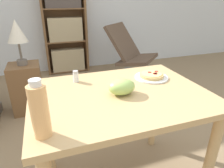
{
  "coord_description": "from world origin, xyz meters",
  "views": [
    {
      "loc": [
        -0.45,
        -1.12,
        1.27
      ],
      "look_at": [
        -0.11,
        -0.14,
        0.81
      ],
      "focal_mm": 32.0,
      "sensor_mm": 36.0,
      "label": 1
    }
  ],
  "objects_px": {
    "pizza_on_plate": "(151,76)",
    "bookshelf": "(65,28)",
    "lounge_chair_far": "(132,62)",
    "side_table": "(27,88)",
    "grape_bunch": "(122,87)",
    "drink_bottle": "(40,111)",
    "table_lamp": "(17,33)",
    "salt_shaker": "(76,76)"
  },
  "relations": [
    {
      "from": "grape_bunch",
      "to": "side_table",
      "type": "xyz_separation_m",
      "value": [
        -0.64,
        1.38,
        -0.51
      ]
    },
    {
      "from": "side_table",
      "to": "table_lamp",
      "type": "relative_size",
      "value": 1.17
    },
    {
      "from": "grape_bunch",
      "to": "table_lamp",
      "type": "xyz_separation_m",
      "value": [
        -0.64,
        1.38,
        0.12
      ]
    },
    {
      "from": "lounge_chair_far",
      "to": "bookshelf",
      "type": "height_order",
      "value": "bookshelf"
    },
    {
      "from": "pizza_on_plate",
      "to": "bookshelf",
      "type": "height_order",
      "value": "bookshelf"
    },
    {
      "from": "lounge_chair_far",
      "to": "grape_bunch",
      "type": "bearing_deg",
      "value": -159.82
    },
    {
      "from": "pizza_on_plate",
      "to": "drink_bottle",
      "type": "relative_size",
      "value": 0.93
    },
    {
      "from": "lounge_chair_far",
      "to": "pizza_on_plate",
      "type": "bearing_deg",
      "value": -154.16
    },
    {
      "from": "table_lamp",
      "to": "lounge_chair_far",
      "type": "bearing_deg",
      "value": 17.55
    },
    {
      "from": "table_lamp",
      "to": "salt_shaker",
      "type": "bearing_deg",
      "value": -69.24
    },
    {
      "from": "pizza_on_plate",
      "to": "drink_bottle",
      "type": "bearing_deg",
      "value": -150.42
    },
    {
      "from": "drink_bottle",
      "to": "bookshelf",
      "type": "distance_m",
      "value": 2.91
    },
    {
      "from": "pizza_on_plate",
      "to": "salt_shaker",
      "type": "height_order",
      "value": "salt_shaker"
    },
    {
      "from": "pizza_on_plate",
      "to": "side_table",
      "type": "bearing_deg",
      "value": 127.21
    },
    {
      "from": "grape_bunch",
      "to": "salt_shaker",
      "type": "bearing_deg",
      "value": 129.11
    },
    {
      "from": "pizza_on_plate",
      "to": "lounge_chair_far",
      "type": "height_order",
      "value": "lounge_chair_far"
    },
    {
      "from": "salt_shaker",
      "to": "bookshelf",
      "type": "relative_size",
      "value": 0.05
    },
    {
      "from": "salt_shaker",
      "to": "bookshelf",
      "type": "distance_m",
      "value": 2.37
    },
    {
      "from": "grape_bunch",
      "to": "salt_shaker",
      "type": "height_order",
      "value": "grape_bunch"
    },
    {
      "from": "salt_shaker",
      "to": "pizza_on_plate",
      "type": "bearing_deg",
      "value": -11.56
    },
    {
      "from": "bookshelf",
      "to": "table_lamp",
      "type": "height_order",
      "value": "bookshelf"
    },
    {
      "from": "drink_bottle",
      "to": "bookshelf",
      "type": "height_order",
      "value": "bookshelf"
    },
    {
      "from": "pizza_on_plate",
      "to": "salt_shaker",
      "type": "distance_m",
      "value": 0.51
    },
    {
      "from": "grape_bunch",
      "to": "drink_bottle",
      "type": "xyz_separation_m",
      "value": [
        -0.44,
        -0.24,
        0.07
      ]
    },
    {
      "from": "grape_bunch",
      "to": "side_table",
      "type": "bearing_deg",
      "value": 114.85
    },
    {
      "from": "side_table",
      "to": "table_lamp",
      "type": "xyz_separation_m",
      "value": [
        0.0,
        0.0,
        0.63
      ]
    },
    {
      "from": "drink_bottle",
      "to": "table_lamp",
      "type": "xyz_separation_m",
      "value": [
        -0.2,
        1.63,
        0.05
      ]
    },
    {
      "from": "bookshelf",
      "to": "table_lamp",
      "type": "bearing_deg",
      "value": -117.14
    },
    {
      "from": "grape_bunch",
      "to": "side_table",
      "type": "height_order",
      "value": "grape_bunch"
    },
    {
      "from": "grape_bunch",
      "to": "drink_bottle",
      "type": "relative_size",
      "value": 0.65
    },
    {
      "from": "pizza_on_plate",
      "to": "lounge_chair_far",
      "type": "xyz_separation_m",
      "value": [
        0.65,
        1.72,
        -0.48
      ]
    },
    {
      "from": "side_table",
      "to": "pizza_on_plate",
      "type": "bearing_deg",
      "value": -52.79
    },
    {
      "from": "salt_shaker",
      "to": "table_lamp",
      "type": "xyz_separation_m",
      "value": [
        -0.42,
        1.12,
        0.13
      ]
    },
    {
      "from": "drink_bottle",
      "to": "pizza_on_plate",
      "type": "bearing_deg",
      "value": 29.58
    },
    {
      "from": "grape_bunch",
      "to": "lounge_chair_far",
      "type": "xyz_separation_m",
      "value": [
        0.94,
        1.88,
        -0.51
      ]
    },
    {
      "from": "pizza_on_plate",
      "to": "bookshelf",
      "type": "relative_size",
      "value": 0.14
    },
    {
      "from": "bookshelf",
      "to": "table_lamp",
      "type": "xyz_separation_m",
      "value": [
        -0.64,
        -1.24,
        0.14
      ]
    },
    {
      "from": "table_lamp",
      "to": "pizza_on_plate",
      "type": "bearing_deg",
      "value": -52.79
    },
    {
      "from": "pizza_on_plate",
      "to": "grape_bunch",
      "type": "xyz_separation_m",
      "value": [
        -0.28,
        -0.17,
        0.03
      ]
    },
    {
      "from": "grape_bunch",
      "to": "table_lamp",
      "type": "bearing_deg",
      "value": 114.85
    },
    {
      "from": "lounge_chair_far",
      "to": "side_table",
      "type": "xyz_separation_m",
      "value": [
        -1.58,
        -0.5,
        -0.0
      ]
    },
    {
      "from": "drink_bottle",
      "to": "grape_bunch",
      "type": "bearing_deg",
      "value": 29.22
    }
  ]
}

